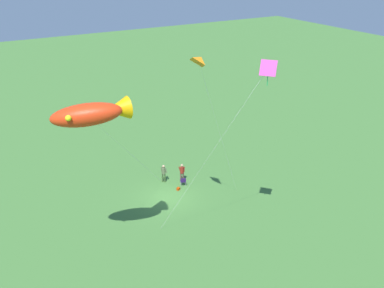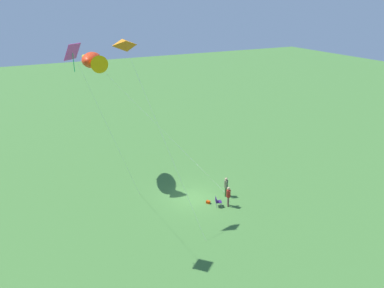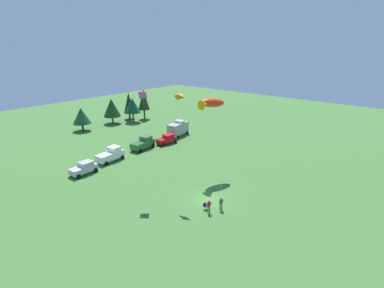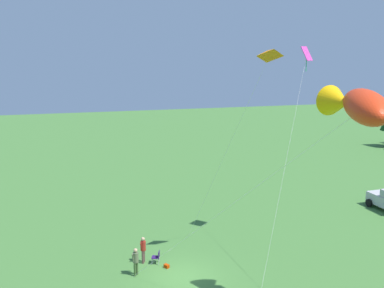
% 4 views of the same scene
% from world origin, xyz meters
% --- Properties ---
extents(ground_plane, '(160.00, 160.00, 0.00)m').
position_xyz_m(ground_plane, '(0.00, 0.00, 0.00)').
color(ground_plane, '#407132').
extents(person_kite_flyer, '(0.54, 0.51, 1.74)m').
position_xyz_m(person_kite_flyer, '(-0.96, -2.63, 1.02)').
color(person_kite_flyer, '#385128').
rests_on(person_kite_flyer, ground).
extents(folding_chair, '(0.61, 0.61, 0.82)m').
position_xyz_m(folding_chair, '(-2.15, -1.09, 0.49)').
color(folding_chair, '#2A1651').
rests_on(folding_chair, ground).
extents(person_spectator, '(0.55, 0.48, 1.74)m').
position_xyz_m(person_spectator, '(-2.49, -1.91, 1.02)').
color(person_spectator, brown).
rests_on(person_spectator, ground).
extents(backpack_on_grass, '(0.39, 0.36, 0.22)m').
position_xyz_m(backpack_on_grass, '(-1.40, -0.64, 0.11)').
color(backpack_on_grass, '#B63205').
rests_on(backpack_on_grass, ground).
extents(kite_large_fish, '(11.33, 10.23, 11.90)m').
position_xyz_m(kite_large_fish, '(7.69, 5.81, 11.02)').
color(kite_large_fish, red).
rests_on(kite_large_fish, ground).
extents(kite_delta_orange, '(6.26, 3.85, 13.58)m').
position_xyz_m(kite_delta_orange, '(-0.13, 5.19, 13.11)').
color(kite_delta_orange, orange).
rests_on(kite_delta_orange, ground).
extents(kite_diamond_rainbow, '(5.81, 5.79, 13.65)m').
position_xyz_m(kite_diamond_rainbow, '(-2.41, 9.01, 12.75)').
color(kite_diamond_rainbow, '#D53DA2').
rests_on(kite_diamond_rainbow, ground).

